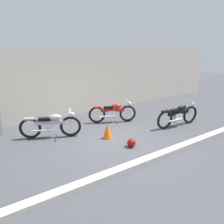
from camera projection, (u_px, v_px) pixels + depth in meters
name	position (u px, v px, depth m)	size (l,w,h in m)	color
ground_plane	(116.00, 140.00, 6.90)	(40.00, 40.00, 0.00)	#47474C
building_wall	(72.00, 82.00, 9.19)	(18.00, 0.30, 2.91)	beige
curb_strip	(150.00, 159.00, 5.61)	(18.00, 0.24, 0.12)	#B7B2A8
helmet	(131.00, 143.00, 6.38)	(0.26, 0.26, 0.26)	maroon
traffic_cone	(108.00, 130.00, 6.94)	(0.32, 0.32, 0.55)	orange
motorcycle_silver	(51.00, 125.00, 6.97)	(1.87, 1.03, 0.91)	black
motorcycle_red	(113.00, 112.00, 8.40)	(1.78, 0.97, 0.87)	black
motorcycle_black	(178.00, 115.00, 8.00)	(2.02, 0.56, 0.91)	black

